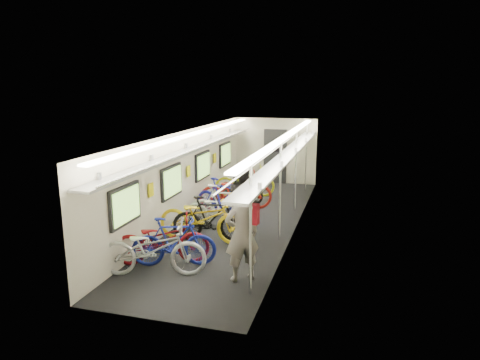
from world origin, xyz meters
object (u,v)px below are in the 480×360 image
Objects in this scene: bicycle_0 at (153,249)px; passenger_near at (242,234)px; bicycle_1 at (174,242)px; backpack at (252,214)px; passenger_mid at (243,200)px.

bicycle_0 is 1.12× the size of passenger_near.
bicycle_0 is 1.20× the size of bicycle_1.
backpack reaches higher than bicycle_0.
passenger_near is 4.78× the size of backpack.
bicycle_1 is at bearing -37.29° from bicycle_0.
backpack is (1.64, -0.17, 0.77)m from bicycle_1.
passenger_near reaches higher than backpack.
bicycle_1 is 4.47× the size of backpack.
passenger_near is 0.41m from backpack.
passenger_near reaches higher than passenger_mid.
bicycle_0 is at bearing -27.51° from passenger_near.
bicycle_0 is at bearing 102.91° from passenger_mid.
bicycle_1 is 1.82m from backpack.
backpack is at bearing 142.43° from passenger_mid.
passenger_near reaches higher than bicycle_1.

